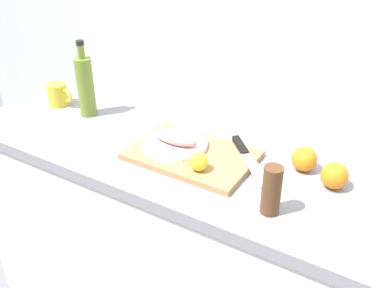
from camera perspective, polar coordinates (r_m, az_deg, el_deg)
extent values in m
cube|color=silver|center=(1.54, 12.02, 14.23)|extent=(3.20, 0.05, 2.50)
cube|color=white|center=(1.71, 5.03, -15.97)|extent=(2.00, 0.58, 0.86)
cube|color=gray|center=(1.42, 5.84, -3.25)|extent=(2.00, 0.60, 0.04)
cube|color=tan|center=(1.43, 0.00, -1.39)|extent=(0.40, 0.27, 0.02)
cylinder|color=white|center=(1.45, -2.22, -0.02)|extent=(0.22, 0.22, 0.01)
ellipsoid|color=tan|center=(1.44, -2.24, 0.86)|extent=(0.16, 0.07, 0.04)
cube|color=silver|center=(1.33, 8.28, -3.29)|extent=(0.15, 0.15, 0.00)
cube|color=black|center=(1.45, 6.31, -0.22)|extent=(0.09, 0.09, 0.02)
sphere|color=yellow|center=(1.32, 0.87, -2.31)|extent=(0.06, 0.06, 0.06)
cylinder|color=olive|center=(1.71, -13.67, 7.19)|extent=(0.06, 0.06, 0.23)
cylinder|color=olive|center=(1.67, -14.25, 11.56)|extent=(0.03, 0.03, 0.05)
cylinder|color=black|center=(1.66, -14.39, 12.64)|extent=(0.03, 0.03, 0.02)
cylinder|color=yellow|center=(1.85, -17.09, 6.18)|extent=(0.08, 0.08, 0.09)
torus|color=yellow|center=(1.82, -16.00, 6.02)|extent=(0.06, 0.01, 0.06)
sphere|color=orange|center=(1.39, 14.41, -1.91)|extent=(0.08, 0.08, 0.08)
sphere|color=orange|center=(1.34, 18.05, -3.95)|extent=(0.08, 0.08, 0.08)
cylinder|color=brown|center=(1.18, 10.31, -5.95)|extent=(0.05, 0.05, 0.14)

